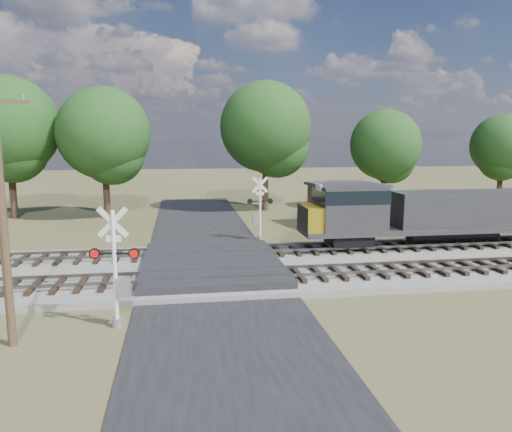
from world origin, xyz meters
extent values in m
plane|color=#434525|center=(0.00, 0.00, 0.00)|extent=(160.00, 160.00, 0.00)
cube|color=gray|center=(10.00, 0.50, 0.15)|extent=(140.00, 10.00, 0.30)
cube|color=black|center=(0.00, 0.00, 0.04)|extent=(7.00, 60.00, 0.08)
cube|color=#262628|center=(0.00, 0.50, 0.32)|extent=(7.00, 9.00, 0.62)
cube|color=black|center=(2.00, -2.00, 0.39)|extent=(44.00, 2.60, 0.18)
cube|color=#5C574F|center=(10.00, -2.72, 0.55)|extent=(140.00, 0.08, 0.15)
cube|color=#5C574F|center=(10.00, -1.28, 0.55)|extent=(140.00, 0.08, 0.15)
cube|color=black|center=(2.00, 3.00, 0.39)|extent=(44.00, 2.60, 0.18)
cube|color=#5C574F|center=(10.00, 2.28, 0.55)|extent=(140.00, 0.08, 0.15)
cube|color=#5C574F|center=(10.00, 3.72, 0.55)|extent=(140.00, 0.08, 0.15)
cylinder|color=silver|center=(-3.92, -6.51, 2.18)|extent=(0.15, 0.15, 4.35)
cylinder|color=gray|center=(-3.92, -6.51, 0.16)|extent=(0.39, 0.39, 0.33)
cube|color=silver|center=(-3.92, -6.51, 3.92)|extent=(1.13, 0.21, 1.14)
cube|color=silver|center=(-3.92, -6.51, 3.92)|extent=(1.13, 0.21, 1.14)
cube|color=silver|center=(-3.92, -6.51, 3.32)|extent=(0.54, 0.11, 0.24)
cube|color=black|center=(-3.92, -6.51, 2.78)|extent=(1.73, 0.32, 0.07)
cylinder|color=red|center=(-4.62, -6.40, 2.78)|extent=(0.40, 0.16, 0.39)
cylinder|color=red|center=(-3.22, -6.61, 2.78)|extent=(0.40, 0.16, 0.39)
cube|color=gray|center=(-3.66, -6.55, 1.52)|extent=(0.53, 0.39, 0.71)
cylinder|color=silver|center=(3.71, 7.71, 2.08)|extent=(0.15, 0.15, 4.16)
cylinder|color=gray|center=(3.71, 7.71, 0.16)|extent=(0.37, 0.37, 0.31)
cube|color=silver|center=(3.71, 7.71, 3.75)|extent=(1.09, 0.06, 1.09)
cube|color=silver|center=(3.71, 7.71, 3.75)|extent=(1.09, 0.06, 1.09)
cube|color=silver|center=(3.71, 7.71, 3.18)|extent=(0.52, 0.04, 0.23)
cube|color=black|center=(3.71, 7.71, 2.65)|extent=(1.67, 0.09, 0.06)
cylinder|color=red|center=(4.39, 7.70, 2.65)|extent=(0.38, 0.11, 0.37)
cylinder|color=red|center=(3.03, 7.72, 2.65)|extent=(0.38, 0.11, 0.37)
cube|color=gray|center=(3.45, 7.71, 1.46)|extent=(0.47, 0.32, 0.68)
cylinder|color=#3B2A1A|center=(-7.22, -7.65, 4.31)|extent=(0.29, 0.29, 8.62)
cube|color=#4F3022|center=(11.17, 12.04, 1.56)|extent=(5.37, 5.37, 3.11)
cube|color=#2C2C2E|center=(11.17, 12.04, 3.23)|extent=(5.91, 5.91, 0.22)
cylinder|color=black|center=(-15.42, 19.75, 2.96)|extent=(0.56, 0.56, 5.92)
sphere|color=#113615|center=(-15.42, 19.75, 7.70)|extent=(8.29, 8.29, 8.29)
cylinder|color=black|center=(-7.68, 18.87, 2.74)|extent=(0.56, 0.56, 5.49)
sphere|color=#113615|center=(-7.68, 18.87, 7.14)|extent=(7.69, 7.69, 7.69)
cylinder|color=black|center=(6.36, 21.01, 2.97)|extent=(0.56, 0.56, 5.95)
sphere|color=#113615|center=(6.36, 21.01, 7.73)|extent=(8.32, 8.32, 8.32)
cylinder|color=black|center=(17.54, 19.97, 2.34)|extent=(0.56, 0.56, 4.68)
sphere|color=#113615|center=(17.54, 19.97, 6.08)|extent=(6.55, 6.55, 6.55)
cylinder|color=black|center=(31.26, 22.44, 2.28)|extent=(0.56, 0.56, 4.56)
sphere|color=#113615|center=(31.26, 22.44, 5.93)|extent=(6.38, 6.38, 6.38)
camera|label=1|loc=(-1.53, -24.58, 7.00)|focal=35.00mm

